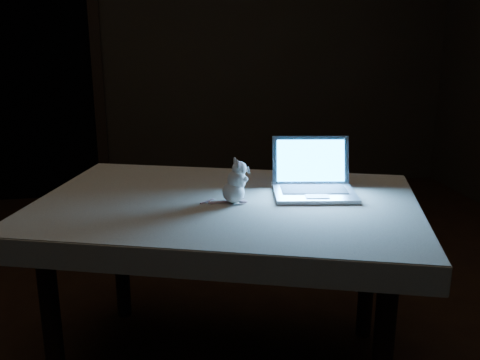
{
  "coord_description": "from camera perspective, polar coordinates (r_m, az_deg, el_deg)",
  "views": [
    {
      "loc": [
        -0.27,
        -1.79,
        1.3
      ],
      "look_at": [
        0.06,
        0.06,
        0.77
      ],
      "focal_mm": 40.0,
      "sensor_mm": 36.0,
      "label": 1
    }
  ],
  "objects": [
    {
      "name": "back_wall",
      "position": [
        4.3,
        -6.82,
        15.73
      ],
      "size": [
        4.5,
        0.04,
        2.6
      ],
      "primitive_type": "cube",
      "color": "black",
      "rests_on": "ground"
    },
    {
      "name": "tablecloth",
      "position": [
        1.97,
        0.39,
        -3.4
      ],
      "size": [
        1.53,
        1.17,
        0.09
      ],
      "primitive_type": null,
      "rotation": [
        0.0,
        0.0,
        -0.19
      ],
      "color": "beige",
      "rests_on": "table"
    },
    {
      "name": "doorway",
      "position": [
        4.38,
        -21.55,
        11.69
      ],
      "size": [
        1.06,
        0.36,
        2.13
      ],
      "primitive_type": null,
      "color": "black",
      "rests_on": "back_wall"
    },
    {
      "name": "plush_mouse",
      "position": [
        1.91,
        -0.7,
        -0.12
      ],
      "size": [
        0.15,
        0.15,
        0.16
      ],
      "primitive_type": null,
      "rotation": [
        0.0,
        0.0,
        -0.28
      ],
      "color": "white",
      "rests_on": "tablecloth"
    },
    {
      "name": "laptop",
      "position": [
        2.0,
        8.08,
        1.11
      ],
      "size": [
        0.34,
        0.31,
        0.2
      ],
      "primitive_type": null,
      "rotation": [
        0.0,
        0.0,
        -0.16
      ],
      "color": "#A7A7AC",
      "rests_on": "tablecloth"
    },
    {
      "name": "table",
      "position": [
        2.09,
        -1.41,
        -11.42
      ],
      "size": [
        1.49,
        1.2,
        0.69
      ],
      "primitive_type": null,
      "rotation": [
        0.0,
        0.0,
        -0.33
      ],
      "color": "black",
      "rests_on": "floor"
    }
  ]
}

